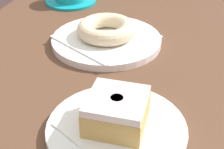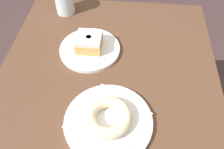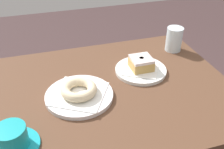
{
  "view_description": "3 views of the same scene",
  "coord_description": "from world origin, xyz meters",
  "px_view_note": "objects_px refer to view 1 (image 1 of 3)",
  "views": [
    {
      "loc": [
        0.51,
        0.15,
        1.1
      ],
      "look_at": [
        0.06,
        0.03,
        0.8
      ],
      "focal_mm": 52.74,
      "sensor_mm": 36.0,
      "label": 1
    },
    {
      "loc": [
        -0.38,
        -0.06,
        1.34
      ],
      "look_at": [
        0.06,
        -0.01,
        0.8
      ],
      "focal_mm": 37.86,
      "sensor_mm": 36.0,
      "label": 2
    },
    {
      "loc": [
        -0.18,
        -0.72,
        1.34
      ],
      "look_at": [
        0.04,
        0.03,
        0.81
      ],
      "focal_mm": 41.97,
      "sensor_mm": 36.0,
      "label": 3
    }
  ],
  "objects_px": {
    "donut_sugar_ring": "(106,29)",
    "plate_glazed_square": "(117,129)",
    "plate_sugar_ring": "(106,40)",
    "donut_glazed_square": "(117,111)"
  },
  "relations": [
    {
      "from": "donut_sugar_ring",
      "to": "plate_glazed_square",
      "type": "xyz_separation_m",
      "value": [
        0.26,
        0.09,
        -0.03
      ]
    },
    {
      "from": "plate_sugar_ring",
      "to": "plate_glazed_square",
      "type": "bearing_deg",
      "value": 18.76
    },
    {
      "from": "plate_sugar_ring",
      "to": "plate_glazed_square",
      "type": "distance_m",
      "value": 0.27
    },
    {
      "from": "donut_glazed_square",
      "to": "plate_sugar_ring",
      "type": "bearing_deg",
      "value": -161.24
    },
    {
      "from": "donut_sugar_ring",
      "to": "donut_glazed_square",
      "type": "xyz_separation_m",
      "value": [
        0.26,
        0.09,
        0.01
      ]
    },
    {
      "from": "donut_sugar_ring",
      "to": "donut_glazed_square",
      "type": "relative_size",
      "value": 1.53
    },
    {
      "from": "plate_glazed_square",
      "to": "donut_glazed_square",
      "type": "height_order",
      "value": "donut_glazed_square"
    },
    {
      "from": "plate_sugar_ring",
      "to": "plate_glazed_square",
      "type": "relative_size",
      "value": 1.16
    },
    {
      "from": "plate_sugar_ring",
      "to": "donut_glazed_square",
      "type": "distance_m",
      "value": 0.28
    },
    {
      "from": "donut_sugar_ring",
      "to": "plate_sugar_ring",
      "type": "bearing_deg",
      "value": -90.0
    }
  ]
}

